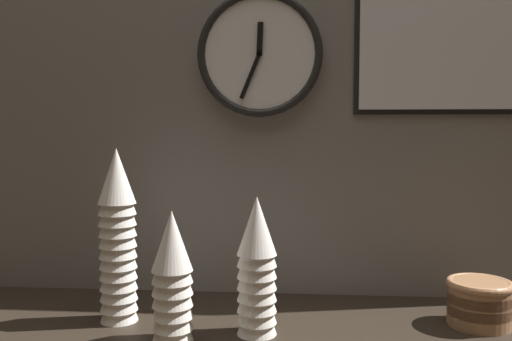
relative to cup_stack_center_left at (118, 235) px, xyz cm
name	(u,v)px	position (x,y,z in cm)	size (l,w,h in cm)	color
ground_plane	(228,338)	(24.04, -2.85, -20.69)	(160.00, 56.00, 4.00)	black
wall_tiled_back	(241,84)	(24.04, 23.65, 33.81)	(160.00, 3.00, 105.00)	slate
cup_stack_center_left	(118,235)	(0.00, 0.00, 0.00)	(8.05, 8.05, 37.38)	white
cup_stack_center_right	(257,266)	(30.27, -5.19, -4.64)	(8.05, 8.05, 28.10)	white
cup_stack_center	(172,276)	(14.17, -9.98, -5.80)	(8.05, 8.05, 25.78)	white
bowl_stack_far_right	(479,301)	(76.65, 3.28, -13.43)	(13.60, 13.60, 9.71)	#996B47
wall_clock	(260,54)	(28.92, 20.61, 40.76)	(30.50, 2.70, 30.50)	white
menu_board	(442,2)	(71.80, 21.50, 52.40)	(40.31, 1.32, 52.44)	black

